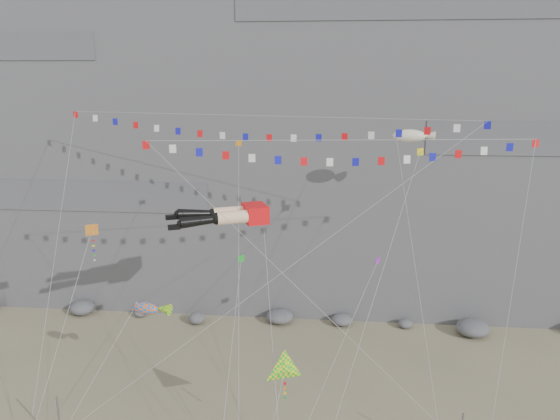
% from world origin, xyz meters
% --- Properties ---
extents(cliff, '(80.00, 28.00, 50.00)m').
position_xyz_m(cliff, '(0.00, 32.00, 25.00)').
color(cliff, slate).
rests_on(cliff, ground).
extents(talus_boulders, '(60.00, 3.00, 1.20)m').
position_xyz_m(talus_boulders, '(0.00, 17.00, 0.60)').
color(talus_boulders, slate).
rests_on(talus_boulders, ground).
extents(legs_kite, '(9.68, 16.03, 20.46)m').
position_xyz_m(legs_kite, '(-2.46, 4.76, 13.85)').
color(legs_kite, red).
rests_on(legs_kite, ground).
extents(flag_banner_upper, '(32.63, 18.34, 28.09)m').
position_xyz_m(flag_banner_upper, '(-1.16, 10.38, 20.36)').
color(flag_banner_upper, red).
rests_on(flag_banner_upper, ground).
extents(flag_banner_lower, '(25.81, 8.68, 22.27)m').
position_xyz_m(flag_banner_lower, '(5.41, 4.67, 19.21)').
color(flag_banner_lower, red).
rests_on(flag_banner_lower, ground).
extents(harlequin_kite, '(2.51, 9.98, 15.57)m').
position_xyz_m(harlequin_kite, '(-12.30, 4.22, 12.63)').
color(harlequin_kite, red).
rests_on(harlequin_kite, ground).
extents(fish_windsock, '(6.49, 6.83, 10.89)m').
position_xyz_m(fish_windsock, '(-7.87, 1.99, 7.81)').
color(fish_windsock, '#F55C0C').
rests_on(fish_windsock, ground).
extents(delta_kite, '(2.67, 5.35, 8.24)m').
position_xyz_m(delta_kite, '(2.13, -2.30, 6.17)').
color(delta_kite, yellow).
rests_on(delta_kite, ground).
extents(blimp_windsock, '(3.79, 13.73, 22.81)m').
position_xyz_m(blimp_windsock, '(10.71, 12.11, 18.72)').
color(blimp_windsock, beige).
rests_on(blimp_windsock, ground).
extents(small_kite_a, '(2.82, 15.75, 23.96)m').
position_xyz_m(small_kite_a, '(-2.25, 8.18, 17.82)').
color(small_kite_a, orange).
rests_on(small_kite_a, ground).
extents(small_kite_b, '(7.10, 13.68, 17.76)m').
position_xyz_m(small_kite_b, '(8.05, 6.30, 10.00)').
color(small_kite_b, purple).
rests_on(small_kite_b, ground).
extents(small_kite_c, '(1.13, 12.29, 16.02)m').
position_xyz_m(small_kite_c, '(-1.44, 3.51, 10.85)').
color(small_kite_c, green).
rests_on(small_kite_c, ground).
extents(small_kite_d, '(8.17, 16.67, 25.15)m').
position_xyz_m(small_kite_d, '(11.00, 8.77, 17.54)').
color(small_kite_d, yellow).
rests_on(small_kite_d, ground).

